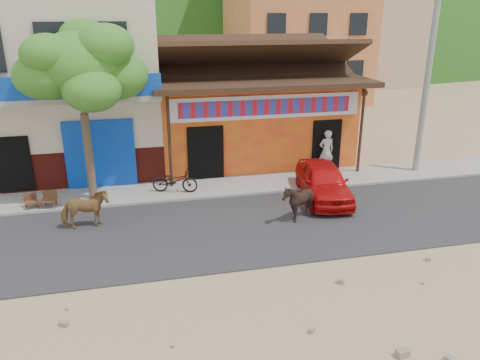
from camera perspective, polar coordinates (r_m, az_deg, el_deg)
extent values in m
plane|color=#9E825B|center=(12.42, 2.87, -10.76)|extent=(120.00, 120.00, 0.00)
cube|color=#28282B|center=(14.54, 0.20, -5.79)|extent=(60.00, 5.00, 0.04)
cube|color=gray|center=(17.68, -2.37, -0.86)|extent=(60.00, 2.00, 0.12)
cube|color=orange|center=(21.35, 0.89, 7.67)|extent=(8.00, 6.00, 3.60)
cube|color=beige|center=(20.61, -20.18, 10.84)|extent=(7.00, 6.00, 7.00)
cube|color=#CC723F|center=(36.29, 6.75, 19.29)|extent=(9.00, 9.00, 12.00)
cube|color=tan|center=(45.41, 15.35, 17.59)|extent=(8.00, 8.00, 10.00)
cylinder|color=gray|center=(19.85, 21.98, 12.14)|extent=(0.24, 0.24, 8.00)
imported|color=olive|center=(14.99, -18.38, -3.46)|extent=(1.50, 0.83, 1.20)
imported|color=black|center=(14.86, 7.12, -2.66)|extent=(1.33, 1.23, 1.25)
imported|color=red|center=(16.74, 10.13, -0.13)|extent=(2.05, 3.93, 1.28)
imported|color=black|center=(17.05, -7.95, -0.07)|extent=(1.75, 1.02, 0.87)
imported|color=silver|center=(19.29, 10.48, 3.51)|extent=(0.66, 0.45, 1.73)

